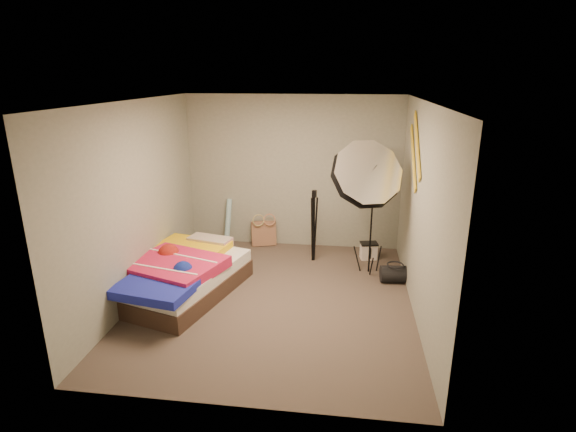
% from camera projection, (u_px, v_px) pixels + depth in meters
% --- Properties ---
extents(floor, '(4.00, 4.00, 0.00)m').
position_uv_depth(floor, '(274.00, 299.00, 5.84)').
color(floor, brown).
rests_on(floor, ground).
extents(ceiling, '(4.00, 4.00, 0.00)m').
position_uv_depth(ceiling, '(272.00, 101.00, 5.09)').
color(ceiling, silver).
rests_on(ceiling, wall_back).
extents(wall_back, '(3.50, 0.00, 3.50)m').
position_uv_depth(wall_back, '(293.00, 173.00, 7.35)').
color(wall_back, gray).
rests_on(wall_back, floor).
extents(wall_front, '(3.50, 0.00, 3.50)m').
position_uv_depth(wall_front, '(233.00, 277.00, 3.57)').
color(wall_front, gray).
rests_on(wall_front, floor).
extents(wall_left, '(0.00, 4.00, 4.00)m').
position_uv_depth(wall_left, '(137.00, 202.00, 5.68)').
color(wall_left, gray).
rests_on(wall_left, floor).
extents(wall_right, '(0.00, 4.00, 4.00)m').
position_uv_depth(wall_right, '(421.00, 213.00, 5.25)').
color(wall_right, gray).
rests_on(wall_right, floor).
extents(tote_bag, '(0.45, 0.29, 0.43)m').
position_uv_depth(tote_bag, '(264.00, 233.00, 7.64)').
color(tote_bag, '#A07357').
rests_on(tote_bag, floor).
extents(wrapping_roll, '(0.17, 0.24, 0.78)m').
position_uv_depth(wrapping_roll, '(228.00, 222.00, 7.66)').
color(wrapping_roll, '#5AB9CF').
rests_on(wrapping_roll, floor).
extents(camera_case, '(0.27, 0.22, 0.25)m').
position_uv_depth(camera_case, '(369.00, 251.00, 7.08)').
color(camera_case, white).
rests_on(camera_case, floor).
extents(duffel_bag, '(0.41, 0.28, 0.24)m').
position_uv_depth(duffel_bag, '(395.00, 274.00, 6.29)').
color(duffel_bag, black).
rests_on(duffel_bag, floor).
extents(wall_stripe_upper, '(0.02, 0.91, 0.78)m').
position_uv_depth(wall_stripe_upper, '(417.00, 145.00, 5.60)').
color(wall_stripe_upper, gold).
rests_on(wall_stripe_upper, wall_right).
extents(wall_stripe_lower, '(0.02, 0.91, 0.78)m').
position_uv_depth(wall_stripe_lower, '(413.00, 157.00, 5.90)').
color(wall_stripe_lower, gold).
rests_on(wall_stripe_lower, wall_right).
extents(bed, '(1.69, 2.14, 0.53)m').
position_uv_depth(bed, '(180.00, 275.00, 5.94)').
color(bed, '#412D23').
rests_on(bed, floor).
extents(photo_umbrella, '(1.11, 0.92, 2.06)m').
position_uv_depth(photo_umbrella, '(365.00, 176.00, 6.07)').
color(photo_umbrella, black).
rests_on(photo_umbrella, floor).
extents(camera_tripod, '(0.07, 0.07, 1.13)m').
position_uv_depth(camera_tripod, '(314.00, 221.00, 6.87)').
color(camera_tripod, black).
rests_on(camera_tripod, floor).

